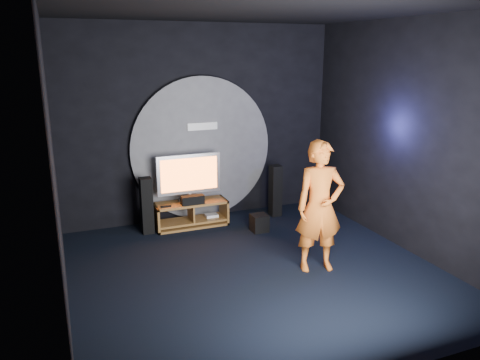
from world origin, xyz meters
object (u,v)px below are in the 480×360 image
at_px(media_console, 192,215).
at_px(tower_speaker_right, 275,191).
at_px(tv, 189,176).
at_px(tower_speaker_left, 147,206).
at_px(subwoofer, 259,223).
at_px(player, 320,207).

relative_size(media_console, tower_speaker_right, 1.32).
relative_size(tv, tower_speaker_right, 1.17).
bearing_deg(tower_speaker_left, media_console, 2.00).
distance_m(tv, subwoofer, 1.48).
height_order(media_console, tv, tv).
height_order(subwoofer, player, player).
xyz_separation_m(media_console, tower_speaker_left, (-0.79, -0.03, 0.29)).
distance_m(media_console, subwoofer, 1.22).
bearing_deg(subwoofer, tower_speaker_right, 46.29).
xyz_separation_m(tower_speaker_right, subwoofer, (-0.61, -0.64, -0.34)).
distance_m(tower_speaker_left, player, 3.05).
bearing_deg(player, media_console, 129.49).
distance_m(subwoofer, player, 1.81).
xyz_separation_m(tv, subwoofer, (1.02, -0.75, -0.76)).
distance_m(media_console, tower_speaker_left, 0.84).
distance_m(tower_speaker_left, subwoofer, 1.95).
relative_size(tower_speaker_left, player, 0.52).
height_order(tv, tower_speaker_left, tv).
relative_size(media_console, player, 0.69).
xyz_separation_m(tv, tower_speaker_left, (-0.78, -0.09, -0.42)).
height_order(tv, subwoofer, tv).
height_order(tower_speaker_left, player, player).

